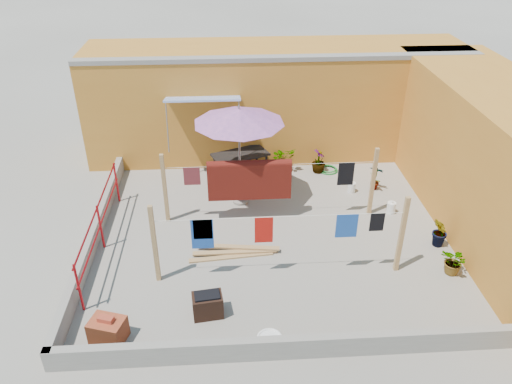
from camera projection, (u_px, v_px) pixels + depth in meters
ground at (273, 235)px, 11.69m from camera, size 80.00×80.00×0.00m
wall_back at (275, 100)px, 14.93m from camera, size 11.00×3.27×3.21m
wall_right at (505, 169)px, 11.16m from camera, size 2.40×9.00×3.20m
parapet_front at (292, 347)px, 8.50m from camera, size 8.30×0.16×0.44m
parapet_left at (95, 234)px, 11.35m from camera, size 0.16×7.30×0.44m
red_railing at (99, 221)px, 10.94m from camera, size 0.05×4.20×1.10m
clothesline_rig at (253, 186)px, 11.63m from camera, size 5.09×2.35×1.80m
patio_umbrella at (239, 117)px, 11.77m from camera, size 2.32×2.32×2.65m
outdoor_table at (240, 156)px, 13.87m from camera, size 1.68×1.28×0.71m
brick_stack at (108, 330)px, 8.84m from camera, size 0.71×0.60×0.53m
lumber_pile at (235, 252)px, 11.05m from camera, size 2.02×0.58×0.12m
brazier at (208, 305)px, 9.35m from camera, size 0.60×0.44×0.50m
white_basin at (270, 339)px, 8.90m from camera, size 0.47×0.47×0.08m
water_jug_a at (352, 187)px, 13.35m from camera, size 0.21×0.21×0.33m
water_jug_b at (391, 208)px, 12.46m from camera, size 0.22×0.22×0.34m
green_hose at (328, 169)px, 14.45m from camera, size 0.57×0.57×0.08m
plant_back_a at (283, 159)px, 14.28m from camera, size 0.83×0.77×0.74m
plant_back_b at (319, 161)px, 14.23m from camera, size 0.40×0.40×0.70m
plant_right_a at (376, 177)px, 13.36m from camera, size 0.47×0.45×0.74m
plant_right_b at (440, 233)px, 11.14m from camera, size 0.41×0.48×0.75m
plant_right_c at (455, 262)px, 10.36m from camera, size 0.67×0.70×0.61m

